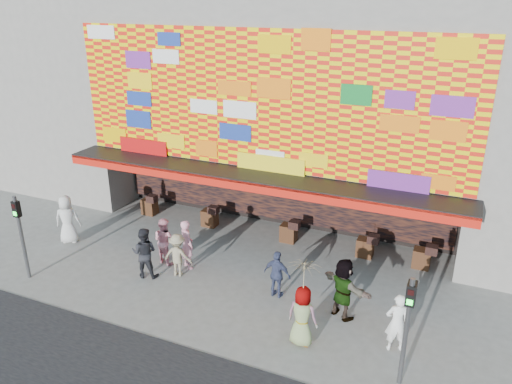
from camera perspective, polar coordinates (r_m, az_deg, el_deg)
ground at (r=16.46m, az=-5.31°, el=-11.68°), size 90.00×90.00×0.00m
shop_building at (r=21.58m, az=4.87°, el=11.48°), size 15.20×9.40×10.00m
neighbor_left at (r=28.30m, az=-21.76°, el=14.07°), size 11.00×8.00×12.00m
signal_left at (r=18.19m, az=-25.35°, el=-3.76°), size 0.22×0.20×3.00m
signal_right at (r=12.67m, az=16.92°, el=-13.85°), size 0.22×0.20×3.00m
ped_a at (r=20.55m, az=-20.75°, el=-2.94°), size 1.11×0.97×1.92m
ped_b at (r=17.66m, az=-7.90°, el=-5.94°), size 0.79×0.73×1.81m
ped_c at (r=17.38m, az=-12.64°, el=-6.78°), size 1.02×0.89×1.80m
ped_d at (r=17.30m, az=-8.93°, el=-7.13°), size 1.05×0.68×1.54m
ped_e at (r=15.96m, az=2.44°, el=-9.39°), size 0.98×0.50×1.60m
ped_f at (r=15.17m, az=9.95°, el=-10.82°), size 1.84×1.36×1.92m
ped_g at (r=14.02m, az=5.31°, el=-13.93°), size 0.91×0.63×1.77m
ped_h at (r=14.28m, az=15.79°, el=-14.16°), size 0.74×0.64×1.72m
ped_i at (r=18.15m, az=-10.42°, el=-5.47°), size 0.96×0.82×1.71m
parasol at (r=13.34m, az=5.49°, el=-9.60°), size 1.12×1.14×1.80m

